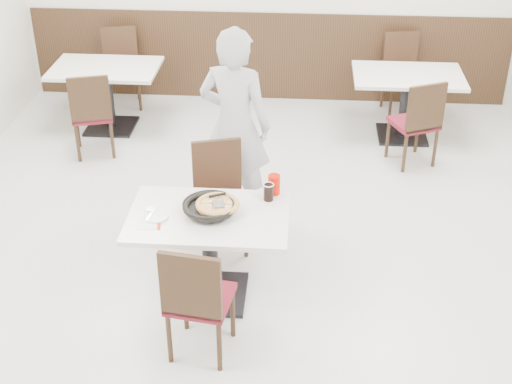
# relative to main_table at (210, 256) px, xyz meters

# --- Properties ---
(floor) EXTENTS (7.00, 7.00, 0.00)m
(floor) POSITION_rel_main_table_xyz_m (0.21, 0.56, -0.38)
(floor) COLOR #BABBB5
(floor) RESTS_ON ground
(wainscot_back) EXTENTS (5.90, 0.03, 1.10)m
(wainscot_back) POSITION_rel_main_table_xyz_m (0.21, 4.04, 0.18)
(wainscot_back) COLOR black
(wainscot_back) RESTS_ON floor
(main_table) EXTENTS (1.23, 0.84, 0.75)m
(main_table) POSITION_rel_main_table_xyz_m (0.00, 0.00, 0.00)
(main_table) COLOR silver
(main_table) RESTS_ON floor
(chair_near) EXTENTS (0.48, 0.48, 0.95)m
(chair_near) POSITION_rel_main_table_xyz_m (0.01, -0.61, 0.10)
(chair_near) COLOR black
(chair_near) RESTS_ON floor
(chair_far) EXTENTS (0.52, 0.52, 0.95)m
(chair_far) POSITION_rel_main_table_xyz_m (0.01, 0.67, 0.10)
(chair_far) COLOR black
(chair_far) RESTS_ON floor
(trivet) EXTENTS (0.13, 0.13, 0.04)m
(trivet) POSITION_rel_main_table_xyz_m (0.04, 0.02, 0.39)
(trivet) COLOR black
(trivet) RESTS_ON main_table
(pizza_pan) EXTENTS (0.38, 0.38, 0.01)m
(pizza_pan) POSITION_rel_main_table_xyz_m (0.01, 0.03, 0.42)
(pizza_pan) COLOR black
(pizza_pan) RESTS_ON trivet
(pizza) EXTENTS (0.31, 0.31, 0.02)m
(pizza) POSITION_rel_main_table_xyz_m (0.07, 0.03, 0.44)
(pizza) COLOR tan
(pizza) RESTS_ON pizza_pan
(pizza_server) EXTENTS (0.10, 0.12, 0.00)m
(pizza_server) POSITION_rel_main_table_xyz_m (0.08, 0.02, 0.47)
(pizza_server) COLOR silver
(pizza_server) RESTS_ON pizza
(napkin) EXTENTS (0.19, 0.19, 0.00)m
(napkin) POSITION_rel_main_table_xyz_m (-0.42, -0.15, 0.38)
(napkin) COLOR white
(napkin) RESTS_ON main_table
(side_plate) EXTENTS (0.18, 0.18, 0.01)m
(side_plate) POSITION_rel_main_table_xyz_m (-0.38, -0.07, 0.38)
(side_plate) COLOR silver
(side_plate) RESTS_ON napkin
(fork) EXTENTS (0.05, 0.18, 0.00)m
(fork) POSITION_rel_main_table_xyz_m (-0.43, -0.05, 0.39)
(fork) COLOR silver
(fork) RESTS_ON side_plate
(cola_glass) EXTENTS (0.08, 0.08, 0.13)m
(cola_glass) POSITION_rel_main_table_xyz_m (0.43, 0.26, 0.44)
(cola_glass) COLOR black
(cola_glass) RESTS_ON main_table
(red_cup) EXTENTS (0.10, 0.10, 0.16)m
(red_cup) POSITION_rel_main_table_xyz_m (0.47, 0.36, 0.45)
(red_cup) COLOR #C70B00
(red_cup) RESTS_ON main_table
(diner_person) EXTENTS (0.74, 0.57, 1.80)m
(diner_person) POSITION_rel_main_table_xyz_m (0.08, 1.27, 0.52)
(diner_person) COLOR #BCBBC0
(diner_person) RESTS_ON floor
(bg_table_left) EXTENTS (1.27, 0.92, 0.75)m
(bg_table_left) POSITION_rel_main_table_xyz_m (-1.57, 3.01, 0.00)
(bg_table_left) COLOR silver
(bg_table_left) RESTS_ON floor
(bg_chair_left_near) EXTENTS (0.52, 0.52, 0.95)m
(bg_chair_left_near) POSITION_rel_main_table_xyz_m (-1.58, 2.38, 0.10)
(bg_chair_left_near) COLOR black
(bg_chair_left_near) RESTS_ON floor
(bg_chair_left_far) EXTENTS (0.52, 0.52, 0.95)m
(bg_chair_left_far) POSITION_rel_main_table_xyz_m (-1.55, 3.65, 0.10)
(bg_chair_left_far) COLOR black
(bg_chair_left_far) RESTS_ON floor
(bg_table_right) EXTENTS (1.25, 0.87, 0.75)m
(bg_table_right) POSITION_rel_main_table_xyz_m (1.81, 3.03, 0.00)
(bg_table_right) COLOR silver
(bg_table_right) RESTS_ON floor
(bg_chair_right_near) EXTENTS (0.55, 0.55, 0.95)m
(bg_chair_right_near) POSITION_rel_main_table_xyz_m (1.82, 2.41, 0.10)
(bg_chair_right_near) COLOR black
(bg_chair_right_near) RESTS_ON floor
(bg_chair_right_far) EXTENTS (0.49, 0.49, 0.95)m
(bg_chair_right_far) POSITION_rel_main_table_xyz_m (1.85, 3.71, 0.10)
(bg_chair_right_far) COLOR black
(bg_chair_right_far) RESTS_ON floor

